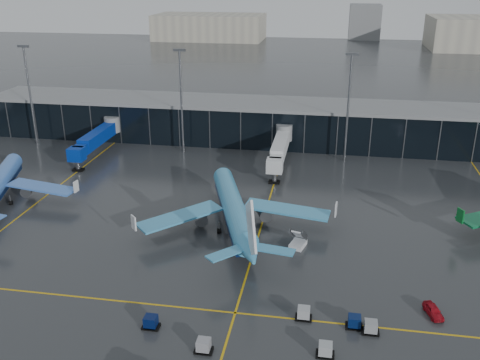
% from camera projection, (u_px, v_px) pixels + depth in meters
% --- Properties ---
extents(ground, '(600.00, 600.00, 0.00)m').
position_uv_depth(ground, '(191.00, 252.00, 86.80)').
color(ground, '#282B2D').
rests_on(ground, ground).
extents(terminal_pier, '(142.00, 17.00, 10.70)m').
position_uv_depth(terminal_pier, '(249.00, 121.00, 141.67)').
color(terminal_pier, black).
rests_on(terminal_pier, ground).
extents(jet_bridges, '(94.00, 27.50, 7.20)m').
position_uv_depth(jet_bridges, '(96.00, 138.00, 130.06)').
color(jet_bridges, '#595B60').
rests_on(jet_bridges, ground).
extents(flood_masts, '(203.00, 0.50, 25.50)m').
position_uv_depth(flood_masts, '(263.00, 101.00, 126.81)').
color(flood_masts, '#595B60').
rests_on(flood_masts, ground).
extents(distant_hangars, '(260.00, 71.00, 22.00)m').
position_uv_depth(distant_hangars, '(383.00, 30.00, 323.41)').
color(distant_hangars, '#B2AD99').
rests_on(distant_hangars, ground).
extents(taxi_lines, '(220.00, 120.00, 0.02)m').
position_uv_depth(taxi_lines, '(261.00, 228.00, 94.95)').
color(taxi_lines, gold).
rests_on(taxi_lines, ground).
extents(airliner_klm_near, '(46.63, 49.76, 12.47)m').
position_uv_depth(airliner_klm_near, '(233.00, 195.00, 93.05)').
color(airliner_klm_near, '#3C95C5').
rests_on(airliner_klm_near, ground).
extents(baggage_carts, '(29.87, 10.03, 1.70)m').
position_uv_depth(baggage_carts, '(285.00, 330.00, 66.84)').
color(baggage_carts, black).
rests_on(baggage_carts, ground).
extents(mobile_airstair, '(2.99, 3.68, 3.45)m').
position_uv_depth(mobile_airstair, '(298.00, 243.00, 88.30)').
color(mobile_airstair, silver).
rests_on(mobile_airstair, ground).
extents(service_van_red, '(2.66, 4.31, 1.37)m').
position_uv_depth(service_van_red, '(433.00, 311.00, 70.80)').
color(service_van_red, '#A50C18').
rests_on(service_van_red, ground).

